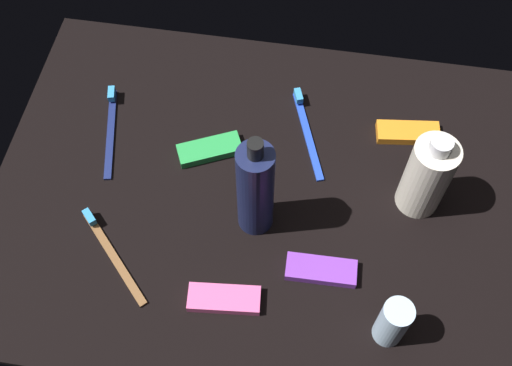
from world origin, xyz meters
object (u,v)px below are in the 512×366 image
object	(u,v)px
deodorant_stick	(393,322)
toothbrush_brown	(110,251)
snack_bar_purple	(321,270)
snack_bar_orange	(408,133)
toothbrush_navy	(111,127)
snack_bar_green	(210,149)
snack_bar_pink	(224,299)
toothbrush_blue	(306,129)
lotion_bottle	(255,189)
bodywash_bottle	(427,176)

from	to	relation	value
deodorant_stick	toothbrush_brown	distance (cm)	42.34
snack_bar_purple	snack_bar_orange	size ratio (longest dim) A/B	1.00
toothbrush_navy	snack_bar_green	distance (cm)	17.53
toothbrush_navy	snack_bar_pink	size ratio (longest dim) A/B	1.71
toothbrush_brown	snack_bar_purple	size ratio (longest dim) A/B	1.33
toothbrush_blue	snack_bar_purple	bearing A→B (deg)	-78.51
lotion_bottle	deodorant_stick	world-z (taller)	lotion_bottle
lotion_bottle	bodywash_bottle	size ratio (longest dim) A/B	1.29
snack_bar_pink	toothbrush_navy	bearing A→B (deg)	126.65
deodorant_stick	snack_bar_purple	bearing A→B (deg)	142.78
bodywash_bottle	snack_bar_purple	size ratio (longest dim) A/B	1.58
bodywash_bottle	toothbrush_navy	distance (cm)	52.18
lotion_bottle	bodywash_bottle	xyz separation A→B (cm)	(24.57, 7.46, -2.10)
toothbrush_navy	toothbrush_blue	distance (cm)	33.03
bodywash_bottle	deodorant_stick	world-z (taller)	bodywash_bottle
snack_bar_pink	snack_bar_purple	xyz separation A→B (cm)	(13.30, 6.61, 0.00)
lotion_bottle	bodywash_bottle	bearing A→B (deg)	16.90
toothbrush_navy	snack_bar_orange	size ratio (longest dim) A/B	1.71
bodywash_bottle	toothbrush_navy	xyz separation A→B (cm)	(-51.42, 5.73, -6.77)
toothbrush_brown	snack_bar_green	size ratio (longest dim) A/B	1.33
snack_bar_green	snack_bar_orange	size ratio (longest dim) A/B	1.00
toothbrush_navy	snack_bar_purple	bearing A→B (deg)	-28.21
lotion_bottle	toothbrush_blue	size ratio (longest dim) A/B	1.22
lotion_bottle	snack_bar_pink	bearing A→B (deg)	-99.85
snack_bar_green	snack_bar_orange	distance (cm)	33.25
toothbrush_brown	snack_bar_orange	distance (cm)	52.00
toothbrush_navy	toothbrush_blue	xyz separation A→B (cm)	(32.68, 4.83, 0.00)
deodorant_stick	snack_bar_orange	world-z (taller)	deodorant_stick
toothbrush_brown	bodywash_bottle	bearing A→B (deg)	19.89
lotion_bottle	snack_bar_green	world-z (taller)	lotion_bottle
lotion_bottle	snack_bar_orange	distance (cm)	31.35
toothbrush_navy	toothbrush_blue	bearing A→B (deg)	8.40
lotion_bottle	toothbrush_navy	world-z (taller)	lotion_bottle
lotion_bottle	toothbrush_navy	size ratio (longest dim) A/B	1.19
deodorant_stick	snack_bar_orange	distance (cm)	34.81
toothbrush_blue	bodywash_bottle	bearing A→B (deg)	-29.39
bodywash_bottle	snack_bar_orange	distance (cm)	14.11
lotion_bottle	snack_bar_orange	size ratio (longest dim) A/B	2.04
snack_bar_purple	snack_bar_orange	world-z (taller)	same
snack_bar_pink	snack_bar_orange	world-z (taller)	same
toothbrush_navy	toothbrush_brown	distance (cm)	22.95
deodorant_stick	snack_bar_green	xyz separation A→B (cm)	(-30.49, 26.01, -3.96)
bodywash_bottle	snack_bar_green	size ratio (longest dim) A/B	1.58
toothbrush_blue	toothbrush_brown	world-z (taller)	same
deodorant_stick	toothbrush_brown	xyz separation A→B (cm)	(-41.73, 5.86, -4.11)
bodywash_bottle	snack_bar_pink	size ratio (longest dim) A/B	1.58
snack_bar_green	snack_bar_purple	distance (cm)	27.37
toothbrush_blue	snack_bar_pink	world-z (taller)	toothbrush_blue
toothbrush_brown	snack_bar_orange	world-z (taller)	toothbrush_brown
toothbrush_brown	snack_bar_purple	bearing A→B (deg)	3.34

